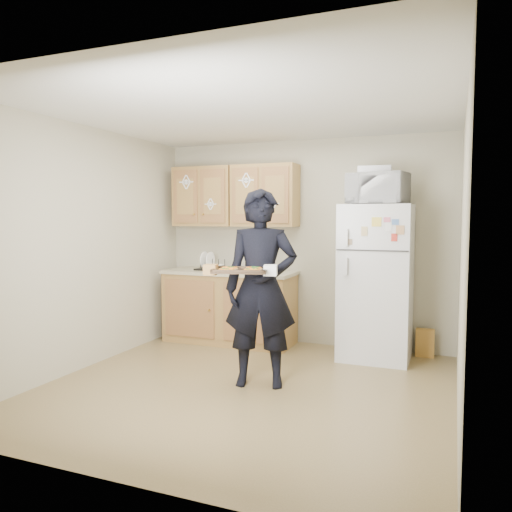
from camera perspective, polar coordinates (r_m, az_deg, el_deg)
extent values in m
plane|color=brown|center=(4.74, -1.12, -14.80)|extent=(3.60, 3.60, 0.00)
plane|color=silver|center=(4.57, -1.17, 16.30)|extent=(3.60, 3.60, 0.00)
cube|color=#AEA78D|center=(6.18, 5.38, 1.53)|extent=(3.60, 0.04, 2.50)
cube|color=#AEA78D|center=(2.92, -15.06, -1.80)|extent=(3.60, 0.04, 2.50)
cube|color=#AEA78D|center=(5.44, -18.88, 0.93)|extent=(0.04, 3.60, 2.50)
cube|color=#AEA78D|center=(4.13, 22.51, -0.20)|extent=(0.04, 3.60, 2.50)
cube|color=silver|center=(5.65, 13.56, -2.91)|extent=(0.75, 0.70, 1.70)
cube|color=olive|center=(6.27, -3.03, -5.96)|extent=(1.60, 0.60, 0.86)
cube|color=#B3AB8A|center=(6.21, -3.04, -1.87)|extent=(1.64, 0.64, 0.04)
cube|color=olive|center=(6.47, -5.81, 6.75)|extent=(0.80, 0.33, 0.75)
cube|color=olive|center=(6.14, 1.04, 6.90)|extent=(0.80, 0.33, 0.75)
cube|color=gold|center=(5.96, 18.75, -9.39)|extent=(0.20, 0.07, 0.32)
imported|color=black|center=(4.60, 0.57, -3.67)|extent=(0.76, 0.60, 1.82)
cube|color=black|center=(4.35, -1.80, -1.73)|extent=(0.54, 0.46, 0.04)
cylinder|color=orange|center=(4.28, -3.39, -1.59)|extent=(0.16, 0.16, 0.02)
cylinder|color=orange|center=(4.25, -0.49, -1.62)|extent=(0.16, 0.16, 0.02)
cylinder|color=orange|center=(4.44, -3.06, -1.38)|extent=(0.16, 0.16, 0.02)
cylinder|color=orange|center=(4.41, -0.26, -1.41)|extent=(0.16, 0.16, 0.02)
imported|color=silver|center=(5.56, 13.72, 7.47)|extent=(0.67, 0.51, 0.34)
cube|color=silver|center=(5.61, 13.44, 9.54)|extent=(0.37, 0.27, 0.07)
cube|color=black|center=(6.30, -4.99, -0.91)|extent=(0.39, 0.30, 0.15)
imported|color=white|center=(6.28, -4.65, -1.22)|extent=(0.23, 0.23, 0.05)
imported|color=silver|center=(5.90, 0.56, -0.99)|extent=(0.10, 0.10, 0.21)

